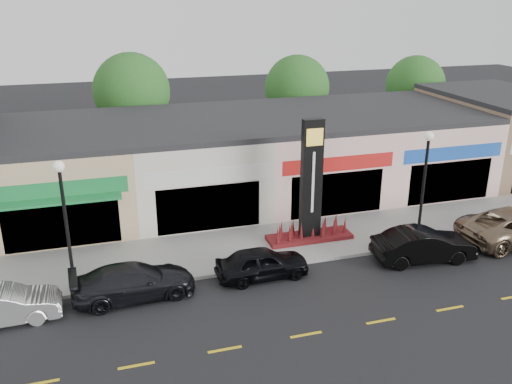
% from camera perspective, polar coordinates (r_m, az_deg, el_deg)
% --- Properties ---
extents(ground, '(120.00, 120.00, 0.00)m').
position_cam_1_polar(ground, '(22.54, 2.44, -10.58)').
color(ground, black).
rests_on(ground, ground).
extents(sidewalk, '(52.00, 4.30, 0.15)m').
position_cam_1_polar(sidewalk, '(26.16, -0.66, -5.75)').
color(sidewalk, gray).
rests_on(sidewalk, ground).
extents(curb, '(52.00, 0.20, 0.15)m').
position_cam_1_polar(curb, '(24.24, 0.82, -7.99)').
color(curb, gray).
rests_on(curb, ground).
extents(shop_beige, '(7.00, 10.85, 4.80)m').
position_cam_1_polar(shop_beige, '(31.16, -19.65, 2.00)').
color(shop_beige, tan).
rests_on(shop_beige, ground).
extents(shop_cream, '(7.00, 10.01, 4.80)m').
position_cam_1_polar(shop_cream, '(31.49, -6.89, 3.25)').
color(shop_cream, beige).
rests_on(shop_cream, ground).
extents(shop_pink_w, '(7.00, 10.01, 4.80)m').
position_cam_1_polar(shop_pink_w, '(33.31, 5.08, 4.27)').
color(shop_pink_w, beige).
rests_on(shop_pink_w, ground).
extents(shop_pink_e, '(7.00, 10.01, 4.80)m').
position_cam_1_polar(shop_pink_e, '(36.41, 15.43, 5.00)').
color(shop_pink_e, beige).
rests_on(shop_pink_e, ground).
extents(shop_tan, '(7.00, 10.01, 5.30)m').
position_cam_1_polar(shop_tan, '(40.44, 23.99, 5.82)').
color(shop_tan, olive).
rests_on(shop_tan, ground).
extents(tree_rear_west, '(5.20, 5.20, 7.83)m').
position_cam_1_polar(tree_rear_west, '(38.36, -12.95, 10.29)').
color(tree_rear_west, '#382619').
rests_on(tree_rear_west, ground).
extents(tree_rear_mid, '(4.80, 4.80, 7.29)m').
position_cam_1_polar(tree_rear_mid, '(40.96, 4.34, 10.88)').
color(tree_rear_mid, '#382619').
rests_on(tree_rear_mid, ground).
extents(tree_rear_east, '(4.60, 4.60, 6.94)m').
position_cam_1_polar(tree_rear_east, '(45.49, 16.41, 10.75)').
color(tree_rear_east, '#382619').
rests_on(tree_rear_east, ground).
extents(lamp_west_near, '(0.44, 0.44, 5.47)m').
position_cam_1_polar(lamp_west_near, '(22.33, -19.47, -2.15)').
color(lamp_west_near, black).
rests_on(lamp_west_near, sidewalk).
extents(lamp_east_near, '(0.44, 0.44, 5.47)m').
position_cam_1_polar(lamp_east_near, '(26.53, 17.32, 1.62)').
color(lamp_east_near, black).
rests_on(lamp_east_near, sidewalk).
extents(pylon_sign, '(4.20, 1.30, 6.00)m').
position_cam_1_polar(pylon_sign, '(26.06, 5.77, -0.68)').
color(pylon_sign, '#4E0D1C').
rests_on(pylon_sign, sidewalk).
extents(car_white_van, '(1.62, 4.28, 1.39)m').
position_cam_1_polar(car_white_van, '(22.48, -25.25, -10.76)').
color(car_white_van, white).
rests_on(car_white_van, ground).
extents(car_dark_sedan, '(2.26, 4.97, 1.41)m').
position_cam_1_polar(car_dark_sedan, '(22.44, -12.74, -9.19)').
color(car_dark_sedan, black).
rests_on(car_dark_sedan, ground).
extents(car_black_sedan, '(1.71, 4.04, 1.36)m').
position_cam_1_polar(car_black_sedan, '(23.34, 0.65, -7.49)').
color(car_black_sedan, black).
rests_on(car_black_sedan, ground).
extents(car_black_conv, '(2.06, 4.77, 1.53)m').
position_cam_1_polar(car_black_conv, '(25.83, 17.22, -5.38)').
color(car_black_conv, black).
rests_on(car_black_conv, ground).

